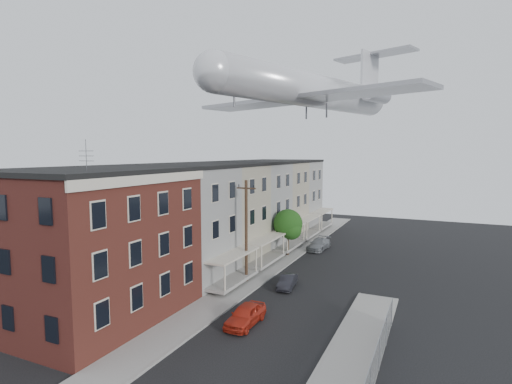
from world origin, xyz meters
TOP-DOWN VIEW (x-y plane):
  - sidewalk_left at (-5.50, 24.00)m, footprint 3.00×62.00m
  - sidewalk_right at (5.50, 6.00)m, footprint 3.00×26.00m
  - curb_left at (-4.05, 24.00)m, footprint 0.15×62.00m
  - curb_right at (4.05, 6.00)m, footprint 0.15×26.00m
  - corner_building at (-12.00, 7.00)m, footprint 10.31×12.30m
  - row_house_a at (-11.96, 16.50)m, footprint 11.98×7.00m
  - row_house_b at (-11.96, 23.50)m, footprint 11.98×7.00m
  - row_house_c at (-11.96, 30.50)m, footprint 11.98×7.00m
  - row_house_d at (-11.96, 37.50)m, footprint 11.98×7.00m
  - row_house_e at (-11.96, 44.50)m, footprint 11.98×7.00m
  - chainlink_fence at (7.00, 5.00)m, footprint 0.06×18.06m
  - utility_pole at (-5.60, 18.00)m, footprint 1.80×0.26m
  - street_tree at (-5.27, 27.92)m, footprint 3.22×3.20m
  - car_near at (-1.80, 10.10)m, footprint 1.63×3.97m
  - car_mid at (-1.80, 18.08)m, footprint 1.57×3.44m
  - car_far at (-3.04, 32.13)m, footprint 2.11×4.59m
  - airplane at (-1.90, 25.54)m, footprint 24.19×27.69m

SIDE VIEW (x-z plane):
  - sidewalk_left at x=-5.50m, z-range 0.00..0.12m
  - sidewalk_right at x=5.50m, z-range 0.00..0.12m
  - curb_left at x=-4.05m, z-range 0.00..0.14m
  - curb_right at x=4.05m, z-range 0.00..0.14m
  - car_mid at x=-1.80m, z-range 0.00..1.09m
  - car_far at x=-3.04m, z-range 0.00..1.30m
  - car_near at x=-1.80m, z-range 0.00..1.35m
  - chainlink_fence at x=7.00m, z-range 0.05..1.95m
  - street_tree at x=-5.27m, z-range 0.85..6.05m
  - utility_pole at x=-5.60m, z-range 0.17..9.17m
  - row_house_a at x=-11.96m, z-range -0.02..10.28m
  - row_house_b at x=-11.96m, z-range -0.02..10.28m
  - row_house_c at x=-11.96m, z-range -0.02..10.28m
  - row_house_d at x=-11.96m, z-range -0.02..10.28m
  - row_house_e at x=-11.96m, z-range -0.02..10.28m
  - corner_building at x=-12.00m, z-range -0.91..11.24m
  - airplane at x=-1.90m, z-range 13.35..21.39m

